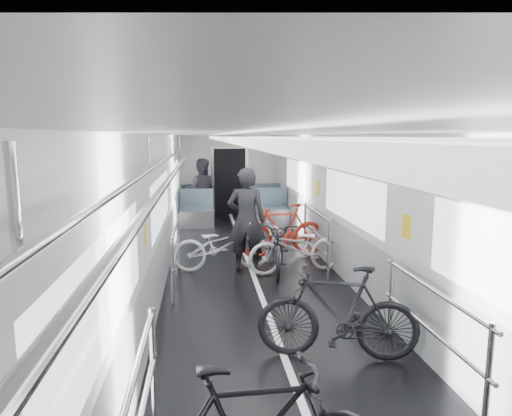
{
  "coord_description": "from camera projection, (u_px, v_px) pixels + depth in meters",
  "views": [
    {
      "loc": [
        -0.86,
        -6.88,
        2.37
      ],
      "look_at": [
        0.0,
        0.26,
        1.24
      ],
      "focal_mm": 32.0,
      "sensor_mm": 36.0,
      "label": 1
    }
  ],
  "objects": [
    {
      "name": "person_seated",
      "position": [
        202.0,
        191.0,
        12.42
      ],
      "size": [
        0.97,
        0.82,
        1.78
      ],
      "primitive_type": "imported",
      "rotation": [
        0.0,
        0.0,
        2.96
      ],
      "color": "#29272E",
      "rests_on": "floor"
    },
    {
      "name": "person_standing",
      "position": [
        247.0,
        220.0,
        7.98
      ],
      "size": [
        0.75,
        0.57,
        1.84
      ],
      "primitive_type": "imported",
      "rotation": [
        0.0,
        0.0,
        2.94
      ],
      "color": "black",
      "rests_on": "floor"
    },
    {
      "name": "bike_right_far",
      "position": [
        283.0,
        230.0,
        9.0
      ],
      "size": [
        1.81,
        0.73,
        1.06
      ],
      "primitive_type": "imported",
      "rotation": [
        0.0,
        0.0,
        -1.44
      ],
      "color": "red",
      "rests_on": "floor"
    },
    {
      "name": "bike_right_near",
      "position": [
        338.0,
        312.0,
        4.85
      ],
      "size": [
        1.79,
        0.87,
        1.03
      ],
      "primitive_type": "imported",
      "rotation": [
        0.0,
        0.0,
        -1.81
      ],
      "color": "black",
      "rests_on": "floor"
    },
    {
      "name": "car_shell",
      "position": [
        247.0,
        201.0,
        8.79
      ],
      "size": [
        3.02,
        14.01,
        2.41
      ],
      "color": "black",
      "rests_on": "ground"
    },
    {
      "name": "bike_left_far",
      "position": [
        222.0,
        245.0,
        8.11
      ],
      "size": [
        1.77,
        0.74,
        0.91
      ],
      "primitive_type": "imported",
      "rotation": [
        0.0,
        0.0,
        1.66
      ],
      "color": "silver",
      "rests_on": "floor"
    },
    {
      "name": "bike_aisle",
      "position": [
        278.0,
        246.0,
        8.02
      ],
      "size": [
        0.87,
        1.84,
        0.93
      ],
      "primitive_type": "imported",
      "rotation": [
        0.0,
        0.0,
        -0.15
      ],
      "color": "black",
      "rests_on": "floor"
    },
    {
      "name": "bike_right_mid",
      "position": [
        296.0,
        248.0,
        7.94
      ],
      "size": [
        1.81,
        0.9,
        0.91
      ],
      "primitive_type": "imported",
      "rotation": [
        0.0,
        0.0,
        -1.39
      ],
      "color": "silver",
      "rests_on": "floor"
    }
  ]
}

